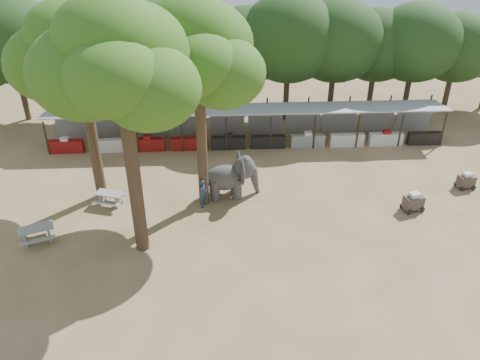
{
  "coord_description": "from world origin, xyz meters",
  "views": [
    {
      "loc": [
        -2.15,
        -16.68,
        14.61
      ],
      "look_at": [
        -1.0,
        5.0,
        2.0
      ],
      "focal_mm": 35.0,
      "sensor_mm": 36.0,
      "label": 1
    }
  ],
  "objects_px": {
    "cart_back": "(466,181)",
    "yard_tree_center": "(117,64)",
    "elephant": "(232,176)",
    "cart_front": "(413,202)",
    "handler": "(203,193)",
    "picnic_table_near": "(36,232)",
    "picnic_table_far": "(110,197)",
    "yard_tree_left": "(76,56)",
    "yard_tree_back": "(195,53)"
  },
  "relations": [
    {
      "from": "yard_tree_back",
      "to": "cart_front",
      "type": "height_order",
      "value": "yard_tree_back"
    },
    {
      "from": "picnic_table_far",
      "to": "cart_back",
      "type": "xyz_separation_m",
      "value": [
        21.01,
        0.74,
        -0.0
      ]
    },
    {
      "from": "handler",
      "to": "cart_front",
      "type": "bearing_deg",
      "value": -69.89
    },
    {
      "from": "elephant",
      "to": "picnic_table_near",
      "type": "distance_m",
      "value": 10.75
    },
    {
      "from": "handler",
      "to": "picnic_table_far",
      "type": "distance_m",
      "value": 5.31
    },
    {
      "from": "handler",
      "to": "picnic_table_near",
      "type": "relative_size",
      "value": 0.82
    },
    {
      "from": "yard_tree_left",
      "to": "cart_back",
      "type": "bearing_deg",
      "value": -1.05
    },
    {
      "from": "yard_tree_back",
      "to": "handler",
      "type": "distance_m",
      "value": 7.7
    },
    {
      "from": "cart_front",
      "to": "cart_back",
      "type": "xyz_separation_m",
      "value": [
        4.08,
        2.21,
        -0.05
      ]
    },
    {
      "from": "cart_back",
      "to": "picnic_table_near",
      "type": "bearing_deg",
      "value": -176.64
    },
    {
      "from": "handler",
      "to": "cart_back",
      "type": "height_order",
      "value": "handler"
    },
    {
      "from": "elephant",
      "to": "picnic_table_far",
      "type": "height_order",
      "value": "elephant"
    },
    {
      "from": "elephant",
      "to": "picnic_table_far",
      "type": "bearing_deg",
      "value": 178.76
    },
    {
      "from": "yard_tree_left",
      "to": "picnic_table_far",
      "type": "bearing_deg",
      "value": -54.32
    },
    {
      "from": "yard_tree_center",
      "to": "handler",
      "type": "relative_size",
      "value": 6.95
    },
    {
      "from": "elephant",
      "to": "cart_front",
      "type": "height_order",
      "value": "elephant"
    },
    {
      "from": "picnic_table_near",
      "to": "cart_back",
      "type": "xyz_separation_m",
      "value": [
        24.06,
        4.0,
        -0.04
      ]
    },
    {
      "from": "yard_tree_left",
      "to": "handler",
      "type": "bearing_deg",
      "value": -14.69
    },
    {
      "from": "yard_tree_center",
      "to": "picnic_table_near",
      "type": "xyz_separation_m",
      "value": [
        -5.23,
        0.6,
        -8.66
      ]
    },
    {
      "from": "picnic_table_near",
      "to": "elephant",
      "type": "bearing_deg",
      "value": 0.46
    },
    {
      "from": "elephant",
      "to": "handler",
      "type": "height_order",
      "value": "elephant"
    },
    {
      "from": "yard_tree_center",
      "to": "elephant",
      "type": "xyz_separation_m",
      "value": [
        4.75,
        4.53,
        -7.95
      ]
    },
    {
      "from": "cart_back",
      "to": "yard_tree_center",
      "type": "bearing_deg",
      "value": -172.35
    },
    {
      "from": "yard_tree_left",
      "to": "picnic_table_near",
      "type": "distance_m",
      "value": 9.1
    },
    {
      "from": "yard_tree_center",
      "to": "cart_back",
      "type": "distance_m",
      "value": 21.25
    },
    {
      "from": "yard_tree_center",
      "to": "picnic_table_far",
      "type": "bearing_deg",
      "value": 119.47
    },
    {
      "from": "yard_tree_left",
      "to": "elephant",
      "type": "relative_size",
      "value": 3.31
    },
    {
      "from": "yard_tree_center",
      "to": "picnic_table_far",
      "type": "distance_m",
      "value": 9.76
    },
    {
      "from": "elephant",
      "to": "cart_front",
      "type": "xyz_separation_m",
      "value": [
        10.0,
        -2.14,
        -0.7
      ]
    },
    {
      "from": "handler",
      "to": "yard_tree_left",
      "type": "bearing_deg",
      "value": 100.39
    },
    {
      "from": "yard_tree_left",
      "to": "yard_tree_center",
      "type": "xyz_separation_m",
      "value": [
        3.0,
        -5.0,
        1.01
      ]
    },
    {
      "from": "cart_front",
      "to": "yard_tree_back",
      "type": "bearing_deg",
      "value": 158.2
    },
    {
      "from": "picnic_table_near",
      "to": "yard_tree_back",
      "type": "bearing_deg",
      "value": 1.4
    },
    {
      "from": "picnic_table_far",
      "to": "cart_front",
      "type": "relative_size",
      "value": 1.47
    },
    {
      "from": "elephant",
      "to": "cart_back",
      "type": "height_order",
      "value": "elephant"
    },
    {
      "from": "picnic_table_near",
      "to": "picnic_table_far",
      "type": "bearing_deg",
      "value": 25.89
    },
    {
      "from": "picnic_table_near",
      "to": "handler",
      "type": "bearing_deg",
      "value": -2.45
    },
    {
      "from": "handler",
      "to": "yard_tree_back",
      "type": "bearing_deg",
      "value": 34.2
    },
    {
      "from": "elephant",
      "to": "handler",
      "type": "distance_m",
      "value": 2.04
    },
    {
      "from": "yard_tree_center",
      "to": "picnic_table_near",
      "type": "distance_m",
      "value": 10.13
    },
    {
      "from": "yard_tree_left",
      "to": "cart_front",
      "type": "xyz_separation_m",
      "value": [
        17.75,
        -2.61,
        -7.65
      ]
    },
    {
      "from": "elephant",
      "to": "cart_front",
      "type": "distance_m",
      "value": 10.25
    },
    {
      "from": "picnic_table_far",
      "to": "yard_tree_center",
      "type": "bearing_deg",
      "value": -43.4
    },
    {
      "from": "yard_tree_left",
      "to": "cart_front",
      "type": "distance_m",
      "value": 19.5
    },
    {
      "from": "yard_tree_center",
      "to": "handler",
      "type": "height_order",
      "value": "yard_tree_center"
    },
    {
      "from": "handler",
      "to": "picnic_table_far",
      "type": "xyz_separation_m",
      "value": [
        -5.28,
        0.46,
        -0.36
      ]
    },
    {
      "from": "yard_tree_left",
      "to": "picnic_table_near",
      "type": "bearing_deg",
      "value": -116.85
    },
    {
      "from": "yard_tree_left",
      "to": "yard_tree_back",
      "type": "distance_m",
      "value": 6.09
    },
    {
      "from": "yard_tree_back",
      "to": "picnic_table_near",
      "type": "xyz_separation_m",
      "value": [
        -8.23,
        -3.4,
        -7.99
      ]
    },
    {
      "from": "picnic_table_far",
      "to": "cart_back",
      "type": "bearing_deg",
      "value": 19.14
    }
  ]
}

